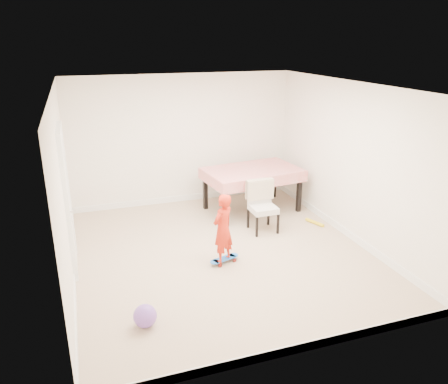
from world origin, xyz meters
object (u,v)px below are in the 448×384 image
object	(u,v)px
skateboard	(224,260)
balloon	(145,316)
dining_table	(252,190)
dining_chair	(263,207)
child	(223,231)

from	to	relation	value
skateboard	balloon	world-z (taller)	balloon
balloon	dining_table	bearing A→B (deg)	49.58
dining_chair	child	world-z (taller)	child
child	skateboard	bearing A→B (deg)	-177.45
dining_table	child	xyz separation A→B (m)	(-1.24, -1.90, 0.12)
dining_table	balloon	size ratio (longest dim) A/B	6.40
balloon	dining_chair	bearing A→B (deg)	40.58
skateboard	child	xyz separation A→B (m)	(-0.03, -0.02, 0.50)
dining_chair	balloon	world-z (taller)	dining_chair
dining_chair	child	distance (m)	1.40
dining_chair	child	xyz separation A→B (m)	(-1.05, -0.91, 0.09)
dining_chair	skateboard	size ratio (longest dim) A/B	1.80
dining_chair	balloon	bearing A→B (deg)	-139.68
dining_table	skateboard	bearing A→B (deg)	-129.76
dining_table	balloon	xyz separation A→B (m)	(-2.59, -3.04, -0.28)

